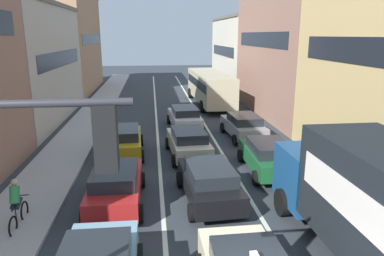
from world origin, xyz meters
name	(u,v)px	position (x,y,z in m)	size (l,w,h in m)	color
sidewalk_left	(86,123)	(-6.70, 20.00, 0.07)	(2.60, 64.00, 0.14)	#A3A3A3
lane_stripe_left	(157,122)	(-1.70, 20.00, 0.01)	(0.16, 60.00, 0.01)	silver
lane_stripe_right	(203,121)	(1.70, 20.00, 0.01)	(0.16, 60.00, 0.01)	silver
building_row_left	(5,46)	(-12.00, 21.17, 5.42)	(7.20, 43.90, 12.51)	#936B5B
building_row_right	(309,51)	(9.90, 20.92, 5.00)	(7.20, 43.90, 10.91)	beige
removalist_box_truck	(370,199)	(3.70, 2.67, 1.97)	(2.72, 7.71, 3.58)	navy
sedan_centre_lane_second	(209,182)	(0.09, 6.99, 0.80)	(2.27, 4.40, 1.49)	black
wagon_left_lane_second	(116,185)	(-3.40, 7.09, 0.80)	(2.08, 4.31, 1.49)	#A51E1E
hatchback_centre_lane_third	(188,142)	(-0.16, 12.22, 0.80)	(2.28, 4.40, 1.49)	beige
sedan_left_lane_third	(124,140)	(-3.53, 12.95, 0.80)	(2.19, 4.36, 1.49)	#B29319
coupe_centre_lane_fourth	(185,117)	(0.18, 18.07, 0.80)	(2.28, 4.40, 1.49)	silver
sedan_right_lane_behind_truck	(268,156)	(3.25, 9.64, 0.80)	(2.15, 4.34, 1.49)	#19592D
wagon_right_lane_far	(243,126)	(3.55, 15.29, 0.80)	(2.25, 4.39, 1.49)	gray
bus_mid_queue_primary	(210,86)	(3.21, 26.21, 1.76)	(3.08, 10.58, 2.90)	#BFB793
cyclist_on_sidewalk	(17,205)	(-6.44, 5.71, 0.85)	(0.50, 1.73, 1.72)	black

